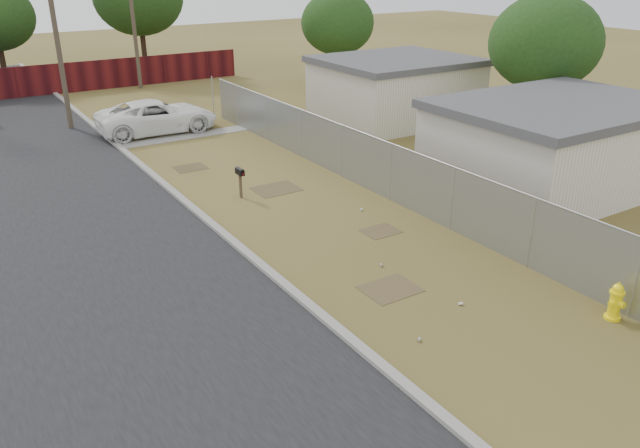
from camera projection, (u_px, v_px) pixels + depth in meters
ground at (313, 218)px, 20.05m from camera, size 120.00×120.00×0.00m
street at (42, 184)px, 22.95m from camera, size 15.10×60.00×0.12m
chainlink_fence at (372, 170)px, 22.06m from camera, size 0.10×27.06×2.02m
utility_poles at (43, 20)px, 32.40m from camera, size 12.60×8.24×9.00m
houses at (467, 113)px, 26.63m from camera, size 9.30×17.24×3.10m
horizon_trees at (115, 13)px, 36.88m from camera, size 33.32×31.94×7.78m
fire_hydrant at (616, 302)px, 14.33m from camera, size 0.43×0.42×0.95m
mailbox at (240, 174)px, 21.41m from camera, size 0.17×0.47×1.08m
pickup_truck at (157, 116)px, 29.43m from camera, size 5.66×2.73×1.55m
scattered_litter at (401, 272)px, 16.55m from camera, size 3.53×6.97×0.07m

